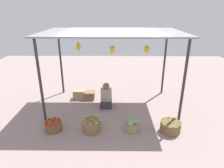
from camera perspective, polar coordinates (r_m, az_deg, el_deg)
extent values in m
plane|color=gray|center=(6.31, 0.05, -6.23)|extent=(14.00, 14.00, 0.00)
cylinder|color=#38332D|center=(5.26, -20.35, 0.20)|extent=(0.07, 0.07, 2.28)
cylinder|color=#38332D|center=(5.22, 20.39, 0.05)|extent=(0.07, 0.07, 2.28)
cylinder|color=#38332D|center=(7.09, -14.84, 6.10)|extent=(0.07, 0.07, 2.28)
cylinder|color=#38332D|center=(7.07, 15.18, 6.01)|extent=(0.07, 0.07, 2.28)
cube|color=gray|center=(5.63, 0.06, 15.05)|extent=(3.95, 2.33, 0.04)
ellipsoid|color=yellow|center=(6.12, -9.90, 10.85)|extent=(0.14, 0.14, 0.25)
ellipsoid|color=yellow|center=(5.54, 0.13, 10.09)|extent=(0.17, 0.17, 0.24)
ellipsoid|color=yellow|center=(5.71, 10.23, 10.09)|extent=(0.16, 0.16, 0.21)
cube|color=#383640|center=(6.20, -1.71, -5.82)|extent=(0.36, 0.44, 0.18)
cube|color=#BCB198|center=(6.12, -1.72, -3.19)|extent=(0.34, 0.22, 0.40)
sphere|color=#846A4B|center=(6.00, -1.75, -0.63)|extent=(0.21, 0.21, 0.21)
cylinder|color=brown|center=(5.28, -16.88, -11.76)|extent=(0.43, 0.43, 0.23)
sphere|color=red|center=(5.20, -17.05, -10.43)|extent=(0.07, 0.07, 0.07)
sphere|color=red|center=(5.16, -15.18, -10.60)|extent=(0.07, 0.07, 0.07)
sphere|color=red|center=(5.27, -15.37, -9.88)|extent=(0.07, 0.07, 0.07)
sphere|color=red|center=(5.35, -16.51, -9.53)|extent=(0.07, 0.07, 0.07)
sphere|color=red|center=(5.34, -17.94, -9.73)|extent=(0.07, 0.07, 0.07)
sphere|color=red|center=(5.26, -18.87, -10.38)|extent=(0.07, 0.07, 0.07)
sphere|color=red|center=(5.15, -18.76, -11.12)|extent=(0.07, 0.07, 0.07)
sphere|color=red|center=(5.07, -17.61, -11.51)|extent=(0.07, 0.07, 0.07)
sphere|color=red|center=(5.07, -16.10, -11.29)|extent=(0.07, 0.07, 0.07)
cylinder|color=#8A6142|center=(5.05, -6.07, -12.12)|extent=(0.48, 0.48, 0.29)
sphere|color=#65AB50|center=(4.96, -6.15, -10.45)|extent=(0.07, 0.07, 0.07)
sphere|color=#74B147|center=(4.94, -3.83, -10.57)|extent=(0.07, 0.07, 0.07)
sphere|color=#6FB146|center=(5.06, -4.38, -9.73)|extent=(0.07, 0.07, 0.07)
sphere|color=#67BA46|center=(5.13, -5.90, -9.36)|extent=(0.07, 0.07, 0.07)
sphere|color=#6BAA3F|center=(5.09, -7.55, -9.66)|extent=(0.07, 0.07, 0.07)
sphere|color=#66B344|center=(4.98, -8.43, -10.46)|extent=(0.07, 0.07, 0.07)
sphere|color=#72B748|center=(4.86, -7.99, -11.34)|extent=(0.07, 0.07, 0.07)
sphere|color=#71AC3E|center=(4.79, -6.41, -11.76)|extent=(0.07, 0.07, 0.07)
sphere|color=#6EB841|center=(4.83, -4.65, -11.43)|extent=(0.07, 0.07, 0.07)
cylinder|color=#9F8759|center=(5.09, 5.94, -12.38)|extent=(0.38, 0.38, 0.20)
sphere|color=#7CA467|center=(5.00, 6.02, -10.84)|extent=(0.15, 0.15, 0.15)
sphere|color=#7AA363|center=(5.02, 7.15, -10.97)|extent=(0.15, 0.15, 0.15)
sphere|color=#7BAC68|center=(5.08, 5.36, -10.48)|extent=(0.15, 0.15, 0.15)
sphere|color=#7CA267|center=(4.93, 5.51, -11.52)|extent=(0.15, 0.15, 0.15)
cylinder|color=brown|center=(5.21, 16.82, -11.98)|extent=(0.50, 0.50, 0.27)
sphere|color=#8FC842|center=(5.13, 17.00, -10.56)|extent=(0.04, 0.04, 0.04)
sphere|color=#91BF3C|center=(5.20, 19.42, -10.47)|extent=(0.04, 0.04, 0.04)
sphere|color=#8CC230|center=(5.31, 18.22, -9.62)|extent=(0.04, 0.04, 0.04)
sphere|color=#87CD2E|center=(5.32, 16.35, -9.34)|extent=(0.04, 0.04, 0.04)
sphere|color=#8ECA41|center=(5.22, 14.83, -9.77)|extent=(0.04, 0.04, 0.04)
sphere|color=#88C23F|center=(5.08, 14.51, -10.72)|extent=(0.04, 0.04, 0.04)
sphere|color=#92CF30|center=(4.96, 15.69, -11.65)|extent=(0.04, 0.04, 0.04)
sphere|color=#8EC439|center=(4.95, 17.70, -11.96)|extent=(0.04, 0.04, 0.04)
sphere|color=#8EC634|center=(5.05, 19.25, -11.45)|extent=(0.04, 0.04, 0.04)
cube|color=tan|center=(6.80, -9.55, -3.04)|extent=(0.41, 0.28, 0.30)
cube|color=#8E6C4E|center=(6.74, -6.72, -3.28)|extent=(0.37, 0.33, 0.26)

